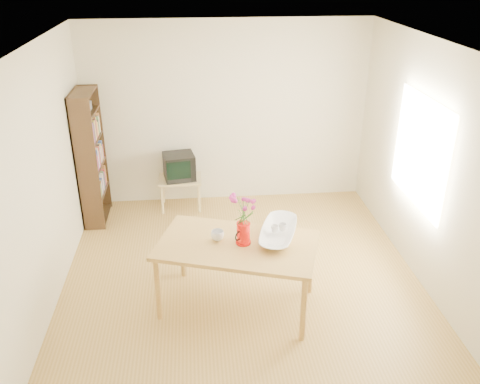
{
  "coord_description": "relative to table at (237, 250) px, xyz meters",
  "views": [
    {
      "loc": [
        -0.48,
        -4.69,
        3.38
      ],
      "look_at": [
        0.0,
        0.3,
        1.0
      ],
      "focal_mm": 38.0,
      "sensor_mm": 36.0,
      "label": 1
    }
  ],
  "objects": [
    {
      "name": "table",
      "position": [
        0.0,
        0.0,
        0.0
      ],
      "size": [
        1.76,
        1.33,
        0.75
      ],
      "rotation": [
        0.0,
        0.0,
        -0.31
      ],
      "color": "#AB7E3A",
      "rests_on": "ground"
    },
    {
      "name": "pitcher",
      "position": [
        0.06,
        0.0,
        0.18
      ],
      "size": [
        0.17,
        0.19,
        0.23
      ],
      "rotation": [
        0.0,
        0.0,
        -0.74
      ],
      "color": "red",
      "rests_on": "table"
    },
    {
      "name": "flowers",
      "position": [
        0.06,
        0.0,
        0.48
      ],
      "size": [
        0.26,
        0.26,
        0.37
      ],
      "primitive_type": null,
      "color": "#B92B86",
      "rests_on": "pitcher"
    },
    {
      "name": "room",
      "position": [
        0.12,
        0.37,
        0.62
      ],
      "size": [
        4.5,
        4.5,
        4.5
      ],
      "color": "olive",
      "rests_on": "ground"
    },
    {
      "name": "teacup_a",
      "position": [
        0.39,
        0.12,
        0.26
      ],
      "size": [
        0.09,
        0.09,
        0.06
      ],
      "primitive_type": "imported",
      "rotation": [
        0.0,
        0.0,
        0.47
      ],
      "color": "white",
      "rests_on": "bowl"
    },
    {
      "name": "tv_stand",
      "position": [
        -0.61,
        2.33,
        -0.29
      ],
      "size": [
        0.6,
        0.45,
        0.46
      ],
      "color": "tan",
      "rests_on": "ground"
    },
    {
      "name": "mug",
      "position": [
        -0.19,
        0.09,
        0.12
      ],
      "size": [
        0.17,
        0.17,
        0.1
      ],
      "primitive_type": "imported",
      "rotation": [
        0.0,
        0.0,
        2.79
      ],
      "color": "white",
      "rests_on": "table"
    },
    {
      "name": "bookshelf",
      "position": [
        -1.75,
        2.11,
        0.16
      ],
      "size": [
        0.28,
        0.7,
        1.8
      ],
      "color": "black",
      "rests_on": "ground"
    },
    {
      "name": "bowl",
      "position": [
        0.43,
        0.12,
        0.31
      ],
      "size": [
        0.65,
        0.65,
        0.48
      ],
      "primitive_type": "imported",
      "rotation": [
        0.0,
        0.0,
        -0.32
      ],
      "color": "white",
      "rests_on": "table"
    },
    {
      "name": "television",
      "position": [
        -0.61,
        2.34,
        -0.03
      ],
      "size": [
        0.47,
        0.45,
        0.36
      ],
      "rotation": [
        0.0,
        0.0,
        0.17
      ],
      "color": "black",
      "rests_on": "tv_stand"
    },
    {
      "name": "teacup_b",
      "position": [
        0.48,
        0.14,
        0.27
      ],
      "size": [
        0.08,
        0.08,
        0.07
      ],
      "primitive_type": "imported",
      "rotation": [
        0.0,
        0.0,
        1.42
      ],
      "color": "white",
      "rests_on": "bowl"
    }
  ]
}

